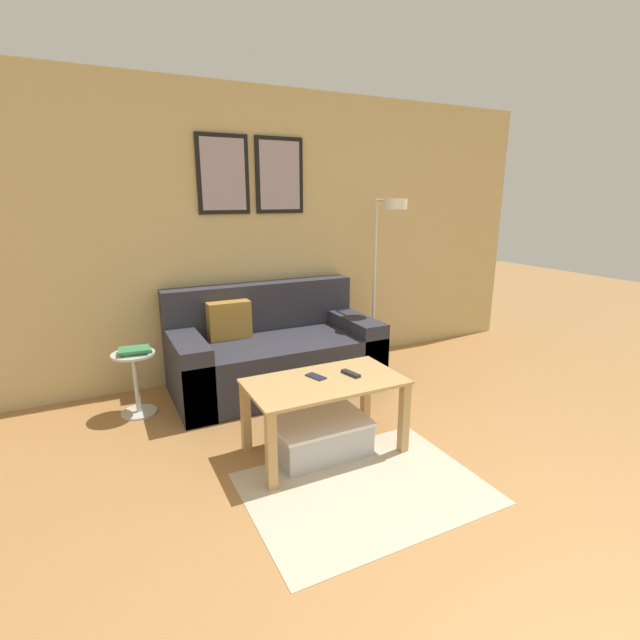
{
  "coord_description": "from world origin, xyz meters",
  "views": [
    {
      "loc": [
        -1.6,
        -0.62,
        1.63
      ],
      "look_at": [
        -0.3,
        1.99,
        0.85
      ],
      "focal_mm": 26.0,
      "sensor_mm": 36.0,
      "label": 1
    }
  ],
  "objects_px": {
    "side_table": "(136,378)",
    "book_stack": "(135,350)",
    "storage_bin": "(320,436)",
    "cell_phone": "(316,377)",
    "couch": "(273,353)",
    "coffee_table": "(325,395)",
    "floor_lamp": "(387,244)",
    "remote_control": "(351,374)"
  },
  "relations": [
    {
      "from": "floor_lamp",
      "to": "side_table",
      "type": "distance_m",
      "value": 2.47
    },
    {
      "from": "couch",
      "to": "floor_lamp",
      "type": "xyz_separation_m",
      "value": [
        1.16,
        0.01,
        0.9
      ]
    },
    {
      "from": "couch",
      "to": "storage_bin",
      "type": "bearing_deg",
      "value": -96.3
    },
    {
      "from": "couch",
      "to": "side_table",
      "type": "relative_size",
      "value": 3.54
    },
    {
      "from": "storage_bin",
      "to": "cell_phone",
      "type": "xyz_separation_m",
      "value": [
        0.01,
        0.08,
        0.38
      ]
    },
    {
      "from": "floor_lamp",
      "to": "book_stack",
      "type": "height_order",
      "value": "floor_lamp"
    },
    {
      "from": "couch",
      "to": "remote_control",
      "type": "relative_size",
      "value": 11.63
    },
    {
      "from": "storage_bin",
      "to": "floor_lamp",
      "type": "distance_m",
      "value": 2.06
    },
    {
      "from": "coffee_table",
      "to": "floor_lamp",
      "type": "relative_size",
      "value": 0.62
    },
    {
      "from": "side_table",
      "to": "coffee_table",
      "type": "bearing_deg",
      "value": -47.18
    },
    {
      "from": "storage_bin",
      "to": "coffee_table",
      "type": "bearing_deg",
      "value": 14.71
    },
    {
      "from": "side_table",
      "to": "cell_phone",
      "type": "distance_m",
      "value": 1.48
    },
    {
      "from": "floor_lamp",
      "to": "side_table",
      "type": "xyz_separation_m",
      "value": [
        -2.3,
        -0.05,
        -0.91
      ]
    },
    {
      "from": "remote_control",
      "to": "couch",
      "type": "bearing_deg",
      "value": 81.37
    },
    {
      "from": "floor_lamp",
      "to": "remote_control",
      "type": "xyz_separation_m",
      "value": [
        -1.06,
        -1.17,
        -0.7
      ]
    },
    {
      "from": "side_table",
      "to": "book_stack",
      "type": "bearing_deg",
      "value": -40.43
    },
    {
      "from": "coffee_table",
      "to": "floor_lamp",
      "type": "xyz_separation_m",
      "value": [
        1.25,
        1.18,
        0.8
      ]
    },
    {
      "from": "side_table",
      "to": "cell_phone",
      "type": "relative_size",
      "value": 3.52
    },
    {
      "from": "side_table",
      "to": "remote_control",
      "type": "relative_size",
      "value": 3.29
    },
    {
      "from": "side_table",
      "to": "book_stack",
      "type": "xyz_separation_m",
      "value": [
        0.02,
        -0.02,
        0.22
      ]
    },
    {
      "from": "couch",
      "to": "side_table",
      "type": "bearing_deg",
      "value": -177.85
    },
    {
      "from": "storage_bin",
      "to": "side_table",
      "type": "relative_size",
      "value": 1.25
    },
    {
      "from": "cell_phone",
      "to": "book_stack",
      "type": "bearing_deg",
      "value": 115.87
    },
    {
      "from": "side_table",
      "to": "cell_phone",
      "type": "xyz_separation_m",
      "value": [
        1.02,
        -1.05,
        0.21
      ]
    },
    {
      "from": "book_stack",
      "to": "remote_control",
      "type": "relative_size",
      "value": 1.6
    },
    {
      "from": "book_stack",
      "to": "cell_phone",
      "type": "xyz_separation_m",
      "value": [
        1.0,
        -1.04,
        -0.01
      ]
    },
    {
      "from": "couch",
      "to": "cell_phone",
      "type": "xyz_separation_m",
      "value": [
        -0.12,
        -1.1,
        0.2
      ]
    },
    {
      "from": "storage_bin",
      "to": "cell_phone",
      "type": "bearing_deg",
      "value": 82.79
    },
    {
      "from": "storage_bin",
      "to": "book_stack",
      "type": "bearing_deg",
      "value": 131.35
    },
    {
      "from": "coffee_table",
      "to": "storage_bin",
      "type": "xyz_separation_m",
      "value": [
        -0.04,
        -0.01,
        -0.28
      ]
    },
    {
      "from": "book_stack",
      "to": "coffee_table",
      "type": "bearing_deg",
      "value": -47.29
    },
    {
      "from": "side_table",
      "to": "book_stack",
      "type": "height_order",
      "value": "book_stack"
    },
    {
      "from": "book_stack",
      "to": "floor_lamp",
      "type": "bearing_deg",
      "value": 1.65
    },
    {
      "from": "couch",
      "to": "side_table",
      "type": "height_order",
      "value": "couch"
    },
    {
      "from": "storage_bin",
      "to": "cell_phone",
      "type": "height_order",
      "value": "cell_phone"
    },
    {
      "from": "floor_lamp",
      "to": "cell_phone",
      "type": "bearing_deg",
      "value": -139.2
    },
    {
      "from": "side_table",
      "to": "floor_lamp",
      "type": "bearing_deg",
      "value": 1.24
    },
    {
      "from": "book_stack",
      "to": "cell_phone",
      "type": "relative_size",
      "value": 1.72
    },
    {
      "from": "couch",
      "to": "floor_lamp",
      "type": "distance_m",
      "value": 1.47
    },
    {
      "from": "floor_lamp",
      "to": "couch",
      "type": "bearing_deg",
      "value": -179.65
    },
    {
      "from": "storage_bin",
      "to": "book_stack",
      "type": "distance_m",
      "value": 1.55
    },
    {
      "from": "couch",
      "to": "floor_lamp",
      "type": "relative_size",
      "value": 1.08
    }
  ]
}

